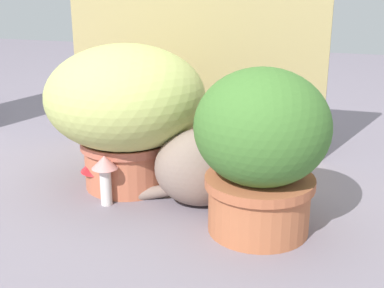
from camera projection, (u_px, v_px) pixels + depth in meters
ground_plane at (139, 211)px, 1.46m from camera, size 6.00×6.00×0.00m
cardboard_backdrop at (195, 52)px, 1.84m from camera, size 0.91×0.03×0.71m
grass_planter at (126, 106)px, 1.55m from camera, size 0.47×0.47×0.43m
leafy_planter at (261, 147)px, 1.28m from camera, size 0.33×0.33×0.42m
cat at (208, 164)px, 1.46m from camera, size 0.39×0.24×0.32m
mushroom_ornament_red at (98, 165)px, 1.57m from camera, size 0.11×0.11×0.12m
mushroom_ornament_pink at (105, 171)px, 1.47m from camera, size 0.07×0.07×0.15m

